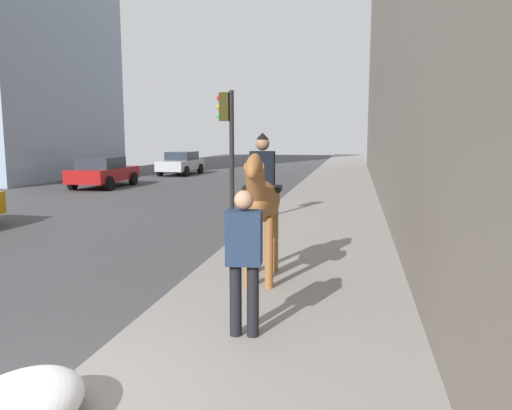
# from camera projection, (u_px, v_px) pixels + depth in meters

# --- Properties ---
(mounted_horse_near) EXTENTS (2.15, 0.66, 2.35)m
(mounted_horse_near) POSITION_uv_depth(u_px,v_px,m) (261.00, 199.00, 7.74)
(mounted_horse_near) COLOR brown
(mounted_horse_near) RESTS_ON sidewalk_slab
(pedestrian_greeting) EXTENTS (0.30, 0.42, 1.70)m
(pedestrian_greeting) POSITION_uv_depth(u_px,v_px,m) (244.00, 254.00, 5.60)
(pedestrian_greeting) COLOR black
(pedestrian_greeting) RESTS_ON sidewalk_slab
(car_mid_lane) EXTENTS (4.24, 1.95, 1.44)m
(car_mid_lane) POSITION_uv_depth(u_px,v_px,m) (181.00, 163.00, 30.91)
(car_mid_lane) COLOR #B7BABF
(car_mid_lane) RESTS_ON ground
(car_far_lane) EXTENTS (4.21, 2.08, 1.44)m
(car_far_lane) POSITION_uv_depth(u_px,v_px,m) (103.00, 172.00, 23.22)
(car_far_lane) COLOR maroon
(car_far_lane) RESTS_ON ground
(traffic_light_near_curb) EXTENTS (0.20, 0.44, 3.54)m
(traffic_light_near_curb) POSITION_uv_depth(u_px,v_px,m) (228.00, 137.00, 12.43)
(traffic_light_near_curb) COLOR black
(traffic_light_near_curb) RESTS_ON ground
(snow_pile_near) EXTENTS (1.18, 0.91, 0.41)m
(snow_pile_near) POSITION_uv_depth(u_px,v_px,m) (19.00, 407.00, 3.85)
(snow_pile_near) COLOR white
(snow_pile_near) RESTS_ON sidewalk_slab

